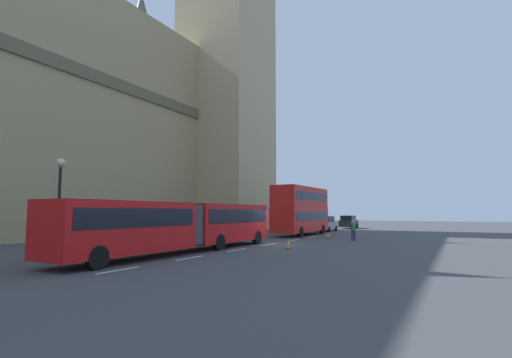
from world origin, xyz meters
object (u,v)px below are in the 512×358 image
object	(u,v)px
pedestrian_near_cones	(353,230)
street_lamp	(59,199)
sedan_lead	(326,224)
traffic_cone_west	(288,244)
double_decker_bus	(301,209)
traffic_cone_middle	(328,235)
sedan_trailing	(349,222)
articulated_bus	(184,223)

from	to	relation	value
pedestrian_near_cones	street_lamp	bearing A→B (deg)	149.56
sedan_lead	street_lamp	bearing A→B (deg)	172.38
traffic_cone_west	pedestrian_near_cones	size ratio (longest dim) A/B	0.34
double_decker_bus	traffic_cone_west	world-z (taller)	double_decker_bus
sedan_lead	street_lamp	size ratio (longest dim) A/B	0.83
sedan_lead	pedestrian_near_cones	xyz separation A→B (m)	(-13.32, -6.72, -0.00)
traffic_cone_middle	sedan_lead	bearing A→B (deg)	19.08
sedan_lead	traffic_cone_middle	xyz separation A→B (m)	(-11.92, -4.12, -0.63)
sedan_lead	sedan_trailing	size ratio (longest dim) A/B	1.00
articulated_bus	traffic_cone_middle	distance (m)	15.79
articulated_bus	sedan_lead	distance (m)	27.17
sedan_lead	traffic_cone_west	size ratio (longest dim) A/B	7.59
double_decker_bus	traffic_cone_middle	distance (m)	5.75
double_decker_bus	sedan_trailing	xyz separation A→B (m)	(18.15, -0.10, -1.80)
sedan_lead	pedestrian_near_cones	bearing A→B (deg)	-153.21
double_decker_bus	sedan_trailing	distance (m)	18.24
articulated_bus	double_decker_bus	xyz separation A→B (m)	(18.67, 0.00, 0.96)
articulated_bus	sedan_trailing	size ratio (longest dim) A/B	3.83
articulated_bus	sedan_lead	world-z (taller)	articulated_bus
double_decker_bus	street_lamp	bearing A→B (deg)	169.19
articulated_bus	sedan_lead	size ratio (longest dim) A/B	3.83
traffic_cone_west	street_lamp	world-z (taller)	street_lamp
sedan_lead	traffic_cone_middle	world-z (taller)	sedan_lead
traffic_cone_west	articulated_bus	bearing A→B (deg)	138.85
pedestrian_near_cones	double_decker_bus	bearing A→B (deg)	53.41
sedan_trailing	traffic_cone_middle	size ratio (longest dim) A/B	7.59
traffic_cone_middle	street_lamp	distance (m)	22.01
double_decker_bus	street_lamp	size ratio (longest dim) A/B	1.88
double_decker_bus	articulated_bus	bearing A→B (deg)	-179.99
sedan_trailing	sedan_lead	bearing A→B (deg)	178.13
double_decker_bus	sedan_lead	bearing A→B (deg)	1.43
traffic_cone_west	street_lamp	distance (m)	13.74
sedan_trailing	traffic_cone_west	distance (m)	32.02
sedan_lead	traffic_cone_middle	bearing A→B (deg)	-160.92
articulated_bus	double_decker_bus	size ratio (longest dim) A/B	1.70
sedan_trailing	traffic_cone_west	world-z (taller)	sedan_trailing
sedan_trailing	traffic_cone_middle	bearing A→B (deg)	-170.00
articulated_bus	traffic_cone_middle	bearing A→B (deg)	-14.39
articulated_bus	traffic_cone_middle	size ratio (longest dim) A/B	29.02
sedan_trailing	articulated_bus	bearing A→B (deg)	179.84
street_lamp	traffic_cone_west	bearing A→B (deg)	-41.83
articulated_bus	traffic_cone_west	bearing A→B (deg)	-41.15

